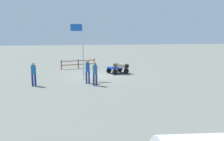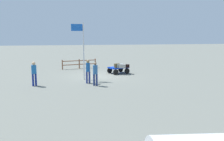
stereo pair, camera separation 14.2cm
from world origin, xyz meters
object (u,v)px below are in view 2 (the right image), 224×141
(suitcase_dark, at_px, (117,66))
(flagpole, at_px, (82,46))
(worker_lead, at_px, (88,70))
(suitcase_olive, at_px, (126,66))
(luggage_cart, at_px, (118,69))
(worker_supervisor, at_px, (34,72))
(worker_trailing, at_px, (95,72))
(suitcase_navy, at_px, (120,66))
(suitcase_tan, at_px, (122,66))

(suitcase_dark, distance_m, flagpole, 4.26)
(worker_lead, bearing_deg, suitcase_olive, -137.37)
(luggage_cart, xyz_separation_m, worker_supervisor, (6.97, 4.16, 0.59))
(flagpole, bearing_deg, worker_trailing, 107.62)
(suitcase_navy, bearing_deg, worker_lead, 48.00)
(suitcase_dark, bearing_deg, suitcase_navy, -171.34)
(luggage_cart, xyz_separation_m, suitcase_tan, (-0.26, 0.62, 0.34))
(suitcase_dark, bearing_deg, suitcase_tan, 159.78)
(worker_supervisor, bearing_deg, suitcase_olive, -154.06)
(luggage_cart, relative_size, worker_trailing, 1.22)
(worker_lead, bearing_deg, worker_supervisor, 3.19)
(worker_trailing, xyz_separation_m, flagpole, (0.78, -2.46, 1.76))
(worker_trailing, distance_m, worker_supervisor, 4.35)
(luggage_cart, relative_size, worker_lead, 1.16)
(suitcase_dark, bearing_deg, luggage_cart, -112.97)
(suitcase_dark, bearing_deg, worker_supervisor, 28.68)
(luggage_cart, relative_size, flagpole, 0.45)
(suitcase_navy, distance_m, suitcase_olive, 0.64)
(suitcase_dark, height_order, worker_supervisor, worker_supervisor)
(flagpole, bearing_deg, worker_lead, 102.16)
(worker_lead, bearing_deg, suitcase_dark, -129.99)
(suitcase_navy, distance_m, suitcase_dark, 0.25)
(worker_lead, bearing_deg, flagpole, -77.84)
(luggage_cart, relative_size, suitcase_navy, 3.07)
(worker_trailing, relative_size, worker_supervisor, 0.97)
(suitcase_olive, distance_m, worker_supervisor, 8.52)
(suitcase_olive, distance_m, worker_trailing, 5.56)
(suitcase_tan, bearing_deg, worker_trailing, 55.31)
(worker_trailing, relative_size, flagpole, 0.37)
(worker_lead, relative_size, flagpole, 0.39)
(worker_trailing, height_order, flagpole, flagpole)
(suitcase_dark, height_order, worker_trailing, worker_trailing)
(luggage_cart, bearing_deg, worker_supervisor, 30.84)
(worker_supervisor, bearing_deg, luggage_cart, -149.16)
(flagpole, bearing_deg, suitcase_olive, -154.69)
(suitcase_navy, xyz_separation_m, worker_trailing, (2.73, 4.44, 0.20))
(suitcase_olive, height_order, worker_trailing, worker_trailing)
(luggage_cart, relative_size, suitcase_olive, 3.28)
(suitcase_tan, xyz_separation_m, flagpole, (3.71, 1.78, 1.97))
(suitcase_tan, xyz_separation_m, worker_supervisor, (7.22, 3.54, 0.25))
(suitcase_navy, relative_size, worker_supervisor, 0.39)
(luggage_cart, height_order, worker_trailing, worker_trailing)
(suitcase_navy, height_order, flagpole, flagpole)
(suitcase_navy, distance_m, worker_lead, 4.75)
(suitcase_tan, height_order, flagpole, flagpole)
(suitcase_olive, distance_m, worker_lead, 5.19)
(suitcase_navy, bearing_deg, worker_trailing, 58.42)
(worker_lead, xyz_separation_m, worker_trailing, (-0.45, 0.91, -0.03))
(suitcase_navy, height_order, suitcase_dark, suitcase_dark)
(suitcase_tan, xyz_separation_m, worker_trailing, (2.93, 4.23, 0.21))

